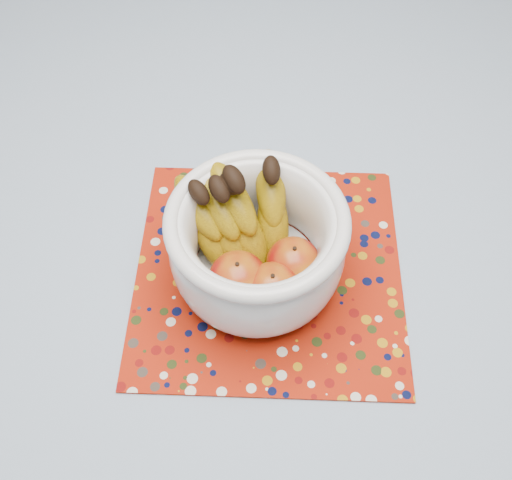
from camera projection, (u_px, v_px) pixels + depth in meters
table at (235, 248)px, 0.94m from camera, size 1.20×1.20×0.75m
tablecloth at (233, 217)px, 0.88m from camera, size 1.32×1.32×0.01m
placemat at (269, 270)px, 0.82m from camera, size 0.45×0.45×0.00m
fruit_bowl at (249, 237)px, 0.75m from camera, size 0.23×0.24×0.17m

